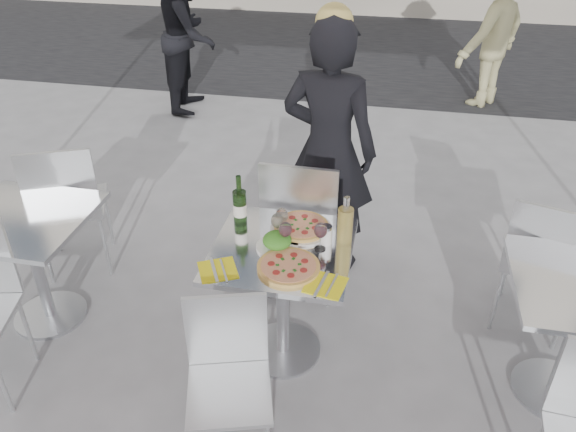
% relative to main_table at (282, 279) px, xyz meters
% --- Properties ---
extents(ground, '(80.00, 80.00, 0.00)m').
position_rel_main_table_xyz_m(ground, '(0.00, 0.00, -0.54)').
color(ground, slate).
extents(street_asphalt, '(24.00, 5.00, 0.00)m').
position_rel_main_table_xyz_m(street_asphalt, '(0.00, 6.50, -0.54)').
color(street_asphalt, black).
rests_on(street_asphalt, ground).
extents(main_table, '(0.72, 0.72, 0.75)m').
position_rel_main_table_xyz_m(main_table, '(0.00, 0.00, 0.00)').
color(main_table, '#B7BABF').
rests_on(main_table, ground).
extents(side_table_left, '(0.72, 0.72, 0.75)m').
position_rel_main_table_xyz_m(side_table_left, '(-1.50, 0.00, 0.00)').
color(side_table_left, '#B7BABF').
rests_on(side_table_left, ground).
extents(chair_far, '(0.46, 0.47, 1.01)m').
position_rel_main_table_xyz_m(chair_far, '(0.01, 0.54, 0.06)').
color(chair_far, silver).
rests_on(chair_far, ground).
extents(chair_near, '(0.47, 0.48, 0.83)m').
position_rel_main_table_xyz_m(chair_near, '(-0.12, -0.61, -0.05)').
color(chair_near, silver).
rests_on(chair_near, ground).
extents(side_chair_lfar, '(0.59, 0.60, 0.98)m').
position_rel_main_table_xyz_m(side_chair_lfar, '(-1.53, 0.47, 0.04)').
color(side_chair_lfar, silver).
rests_on(side_chair_lfar, ground).
extents(side_chair_rfar, '(0.53, 0.54, 0.93)m').
position_rel_main_table_xyz_m(side_chair_rfar, '(1.41, 0.47, 0.01)').
color(side_chair_rfar, silver).
rests_on(side_chair_rfar, ground).
extents(woman_diner, '(0.70, 0.52, 1.73)m').
position_rel_main_table_xyz_m(woman_diner, '(0.11, 0.95, 0.32)').
color(woman_diner, black).
rests_on(woman_diner, ground).
extents(pedestrian_a, '(0.71, 0.87, 1.66)m').
position_rel_main_table_xyz_m(pedestrian_a, '(-1.81, 3.59, 0.29)').
color(pedestrian_a, black).
rests_on(pedestrian_a, ground).
extents(pedestrian_b, '(1.14, 1.23, 1.66)m').
position_rel_main_table_xyz_m(pedestrian_b, '(1.46, 4.37, 0.29)').
color(pedestrian_b, tan).
rests_on(pedestrian_b, ground).
extents(pizza_near, '(0.31, 0.31, 0.02)m').
position_rel_main_table_xyz_m(pizza_near, '(0.07, -0.16, 0.22)').
color(pizza_near, '#DAAD55').
rests_on(pizza_near, main_table).
extents(pizza_far, '(0.34, 0.34, 0.03)m').
position_rel_main_table_xyz_m(pizza_far, '(0.07, 0.19, 0.23)').
color(pizza_far, white).
rests_on(pizza_far, main_table).
extents(salad_plate, '(0.22, 0.22, 0.09)m').
position_rel_main_table_xyz_m(salad_plate, '(-0.03, -0.00, 0.25)').
color(salad_plate, white).
rests_on(salad_plate, main_table).
extents(wine_bottle, '(0.07, 0.08, 0.29)m').
position_rel_main_table_xyz_m(wine_bottle, '(-0.27, 0.18, 0.32)').
color(wine_bottle, '#264B1C').
rests_on(wine_bottle, main_table).
extents(carafe, '(0.08, 0.08, 0.29)m').
position_rel_main_table_xyz_m(carafe, '(0.31, 0.09, 0.33)').
color(carafe, tan).
rests_on(carafe, main_table).
extents(sugar_shaker, '(0.06, 0.06, 0.11)m').
position_rel_main_table_xyz_m(sugar_shaker, '(0.22, 0.08, 0.26)').
color(sugar_shaker, white).
rests_on(sugar_shaker, main_table).
extents(wineglass_white_a, '(0.07, 0.07, 0.16)m').
position_rel_main_table_xyz_m(wineglass_white_a, '(-0.04, 0.07, 0.32)').
color(wineglass_white_a, white).
rests_on(wineglass_white_a, main_table).
extents(wineglass_white_b, '(0.07, 0.07, 0.16)m').
position_rel_main_table_xyz_m(wineglass_white_b, '(-0.03, 0.12, 0.32)').
color(wineglass_white_b, white).
rests_on(wineglass_white_b, main_table).
extents(wineglass_red_a, '(0.07, 0.07, 0.16)m').
position_rel_main_table_xyz_m(wineglass_red_a, '(0.02, -0.00, 0.32)').
color(wineglass_red_a, white).
rests_on(wineglass_red_a, main_table).
extents(wineglass_red_b, '(0.07, 0.07, 0.16)m').
position_rel_main_table_xyz_m(wineglass_red_b, '(0.19, 0.03, 0.32)').
color(wineglass_red_b, white).
rests_on(wineglass_red_b, main_table).
extents(napkin_left, '(0.24, 0.24, 0.01)m').
position_rel_main_table_xyz_m(napkin_left, '(-0.27, -0.25, 0.21)').
color(napkin_left, yellow).
rests_on(napkin_left, main_table).
extents(napkin_right, '(0.21, 0.21, 0.01)m').
position_rel_main_table_xyz_m(napkin_right, '(0.26, -0.26, 0.21)').
color(napkin_right, yellow).
rests_on(napkin_right, main_table).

